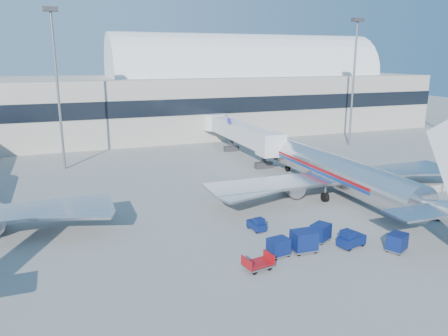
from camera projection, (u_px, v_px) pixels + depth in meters
name	position (u px, v px, depth m)	size (l,w,h in m)	color
ground	(281.00, 220.00, 43.98)	(260.00, 260.00, 0.00)	gray
terminal	(93.00, 100.00, 88.26)	(170.00, 28.15, 21.00)	#B2AA9E
airliner_main	(340.00, 173.00, 50.75)	(32.00, 37.26, 12.07)	silver
jetbridge_near	(236.00, 131.00, 73.55)	(4.40, 27.50, 6.25)	silver
mast_west	(56.00, 66.00, 60.74)	(2.00, 1.20, 22.60)	slate
mast_east	(355.00, 64.00, 77.78)	(2.00, 1.20, 22.60)	slate
barrier_near	(408.00, 192.00, 51.82)	(3.00, 0.55, 0.90)	#9E9E96
barrier_mid	(430.00, 189.00, 52.94)	(3.00, 0.55, 0.90)	#9E9E96
tug_lead	(351.00, 239.00, 37.64)	(2.68, 1.77, 1.60)	#0A174C
tug_right	(424.00, 209.00, 45.09)	(2.85, 2.13, 1.67)	#0A174C
tug_left	(257.00, 224.00, 41.27)	(1.32, 2.16, 1.32)	#0A174C
cart_train_a	(321.00, 232.00, 38.81)	(2.25, 2.09, 1.60)	#0A174C
cart_train_b	(304.00, 241.00, 36.67)	(2.15, 1.67, 1.86)	#0A174C
cart_train_c	(279.00, 247.00, 35.89)	(1.91, 1.55, 1.54)	#0A174C
cart_solo_near	(397.00, 242.00, 36.79)	(2.19, 2.01, 1.56)	#0A174C
cart_solo_far	(443.00, 210.00, 44.16)	(2.31, 2.02, 1.71)	#0A174C
cart_open_red	(258.00, 264.00, 33.70)	(2.41, 1.87, 0.59)	slate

